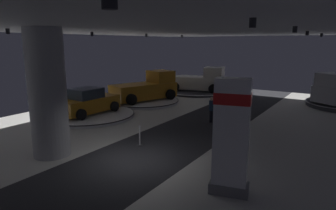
{
  "coord_description": "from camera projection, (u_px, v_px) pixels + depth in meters",
  "views": [
    {
      "loc": [
        7.7,
        -9.31,
        4.9
      ],
      "look_at": [
        -1.28,
        4.72,
        1.4
      ],
      "focal_mm": 32.22,
      "sensor_mm": 36.0,
      "label": 1
    }
  ],
  "objects": [
    {
      "name": "ground",
      "position": [
        133.0,
        161.0,
        12.74
      ],
      "size": [
        24.0,
        44.0,
        0.06
      ],
      "color": "silver"
    },
    {
      "name": "pickup_truck_deep_left",
      "position": [
        200.0,
        81.0,
        29.28
      ],
      "size": [
        5.65,
        3.64,
        2.3
      ],
      "color": "silver",
      "rests_on": "display_platform_deep_left"
    },
    {
      "name": "pickup_truck_far_left",
      "position": [
        147.0,
        88.0,
        24.63
      ],
      "size": [
        4.03,
        5.7,
        2.3
      ],
      "color": "#B77519",
      "rests_on": "display_platform_far_left"
    },
    {
      "name": "stanchion_a",
      "position": [
        140.0,
        138.0,
        14.43
      ],
      "size": [
        0.28,
        0.28,
        1.01
      ],
      "color": "#333338",
      "rests_on": "ground"
    },
    {
      "name": "display_car_mid_left",
      "position": [
        88.0,
        102.0,
        19.93
      ],
      "size": [
        2.34,
        4.29,
        1.71
      ],
      "color": "#B77519",
      "rests_on": "display_platform_mid_left"
    },
    {
      "name": "display_platform_far_left",
      "position": [
        144.0,
        101.0,
        24.66
      ],
      "size": [
        5.68,
        5.68,
        0.24
      ],
      "color": "silver",
      "rests_on": "ground"
    },
    {
      "name": "display_platform_deep_left",
      "position": [
        196.0,
        91.0,
        29.6
      ],
      "size": [
        5.87,
        5.87,
        0.23
      ],
      "color": "#333338",
      "rests_on": "ground"
    },
    {
      "name": "visitor_walking_near",
      "position": [
        211.0,
        108.0,
        18.54
      ],
      "size": [
        0.32,
        0.32,
        1.59
      ],
      "color": "black",
      "rests_on": "ground"
    },
    {
      "name": "ceiling_with_spotlights",
      "position": [
        130.0,
        25.0,
        11.6
      ],
      "size": [
        24.0,
        44.0,
        0.39
      ],
      "color": "silver"
    },
    {
      "name": "display_platform_mid_left",
      "position": [
        89.0,
        115.0,
        20.13
      ],
      "size": [
        6.08,
        6.08,
        0.22
      ],
      "color": "silver",
      "rests_on": "ground"
    },
    {
      "name": "brand_sign_pylon",
      "position": [
        231.0,
        136.0,
        9.57
      ],
      "size": [
        1.38,
        0.92,
        3.81
      ],
      "color": "slate",
      "rests_on": "ground"
    },
    {
      "name": "column_left",
      "position": [
        48.0,
        93.0,
        12.79
      ],
      "size": [
        1.57,
        1.57,
        5.5
      ],
      "color": "#ADADB2",
      "rests_on": "ground"
    }
  ]
}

